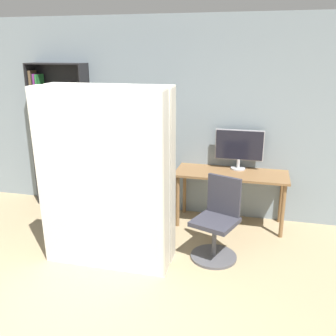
{
  "coord_description": "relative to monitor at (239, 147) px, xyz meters",
  "views": [
    {
      "loc": [
        1.46,
        -2.13,
        2.24
      ],
      "look_at": [
        0.54,
        1.56,
        1.05
      ],
      "focal_mm": 40.0,
      "sensor_mm": 36.0,
      "label": 1
    }
  ],
  "objects": [
    {
      "name": "office_chair",
      "position": [
        -0.14,
        -1.04,
        -0.67
      ],
      "size": [
        0.57,
        0.57,
        0.92
      ],
      "color": "#4C4C51",
      "rests_on": "ground"
    },
    {
      "name": "monitor",
      "position": [
        0.0,
        0.0,
        0.0
      ],
      "size": [
        0.63,
        0.19,
        0.53
      ],
      "color": "#B7B7BC",
      "rests_on": "desk"
    },
    {
      "name": "mattress_far",
      "position": [
        -1.27,
        -1.24,
        -0.08
      ],
      "size": [
        1.36,
        0.22,
        1.92
      ],
      "color": "silver",
      "rests_on": "ground"
    },
    {
      "name": "mattress_near",
      "position": [
        -1.27,
        -1.54,
        -0.08
      ],
      "size": [
        1.36,
        0.25,
        1.92
      ],
      "color": "silver",
      "rests_on": "ground"
    },
    {
      "name": "desk",
      "position": [
        -0.07,
        -0.17,
        -0.4
      ],
      "size": [
        1.45,
        0.57,
        0.73
      ],
      "color": "brown",
      "rests_on": "ground"
    },
    {
      "name": "wall_back",
      "position": [
        -1.22,
        0.14,
        0.31
      ],
      "size": [
        8.0,
        0.06,
        2.7
      ],
      "color": "gray",
      "rests_on": "ground"
    },
    {
      "name": "bookshelf",
      "position": [
        -2.67,
        0.01,
        -0.02
      ],
      "size": [
        0.84,
        0.29,
        2.08
      ],
      "color": "black",
      "rests_on": "ground"
    }
  ]
}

